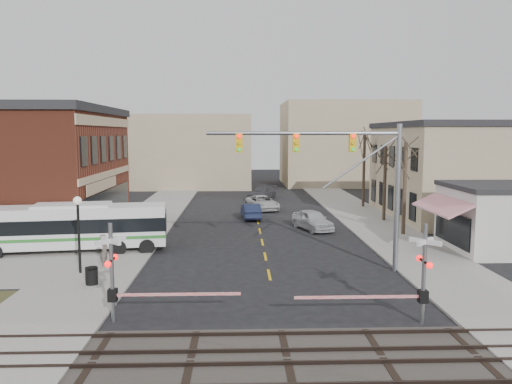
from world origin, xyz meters
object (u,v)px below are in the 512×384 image
at_px(pedestrian_far, 109,237).
at_px(trash_bin, 92,276).
at_px(car_c, 262,203).
at_px(car_d, 262,193).
at_px(street_lamp, 78,218).
at_px(car_a, 313,220).
at_px(rr_crossing_west, 123,274).
at_px(rr_crossing_east, 413,275).
at_px(pedestrian_near, 104,251).
at_px(transit_bus, 73,226).
at_px(car_b, 251,211).
at_px(traffic_signal_mast, 346,166).

bearing_deg(pedestrian_far, trash_bin, -112.02).
distance_m(car_c, car_d, 8.01).
relative_size(street_lamp, trash_bin, 4.80).
relative_size(car_a, car_c, 0.92).
bearing_deg(car_a, street_lamp, -158.61).
distance_m(car_a, pedestrian_far, 15.67).
bearing_deg(rr_crossing_west, trash_bin, 119.43).
bearing_deg(rr_crossing_east, pedestrian_near, 149.14).
xyz_separation_m(transit_bus, car_b, (11.46, 12.23, -1.00)).
xyz_separation_m(trash_bin, car_a, (12.97, 14.17, 0.23)).
bearing_deg(trash_bin, pedestrian_far, 97.32).
bearing_deg(car_b, pedestrian_near, 56.40).
bearing_deg(transit_bus, traffic_signal_mast, -16.85).
bearing_deg(pedestrian_near, pedestrian_far, 7.51).
xyz_separation_m(street_lamp, car_a, (14.19, 12.08, -2.28)).
bearing_deg(car_b, car_d, -102.57).
height_order(rr_crossing_east, trash_bin, rr_crossing_east).
xyz_separation_m(transit_bus, traffic_signal_mast, (16.13, -4.88, 4.08)).
relative_size(rr_crossing_east, trash_bin, 6.57).
xyz_separation_m(street_lamp, pedestrian_far, (0.33, 4.77, -2.02)).
distance_m(trash_bin, car_d, 34.03).
distance_m(street_lamp, pedestrian_far, 5.19).
xyz_separation_m(car_a, car_b, (-4.71, 5.20, -0.10)).
bearing_deg(trash_bin, pedestrian_near, 94.15).
xyz_separation_m(traffic_signal_mast, street_lamp, (-14.15, -0.17, -2.70)).
relative_size(trash_bin, car_a, 0.19).
distance_m(car_a, car_b, 7.01).
bearing_deg(trash_bin, car_c, 68.83).
height_order(transit_bus, rr_crossing_west, rr_crossing_west).
xyz_separation_m(transit_bus, pedestrian_far, (2.31, -0.28, -0.64)).
distance_m(car_c, pedestrian_far, 20.54).
height_order(car_b, car_c, car_c).
relative_size(traffic_signal_mast, rr_crossing_west, 1.85).
relative_size(rr_crossing_east, pedestrian_near, 3.09).
bearing_deg(car_a, car_c, 89.36).
bearing_deg(car_b, rr_crossing_east, 97.55).
relative_size(transit_bus, car_c, 2.36).
relative_size(traffic_signal_mast, trash_bin, 12.16).
xyz_separation_m(rr_crossing_east, car_a, (-1.09, 19.42, -1.19)).
distance_m(rr_crossing_west, rr_crossing_east, 11.44).
xyz_separation_m(rr_crossing_west, car_a, (10.34, 18.84, -1.19)).
distance_m(transit_bus, pedestrian_near, 4.89).
xyz_separation_m(rr_crossing_west, car_b, (5.63, 24.04, -1.29)).
bearing_deg(car_c, car_b, -120.86).
height_order(traffic_signal_mast, pedestrian_far, traffic_signal_mast).
xyz_separation_m(car_d, pedestrian_far, (-10.74, -25.71, 0.31)).
height_order(car_a, car_b, car_a).
relative_size(transit_bus, traffic_signal_mast, 1.13).
distance_m(rr_crossing_west, car_d, 37.96).
distance_m(traffic_signal_mast, car_b, 18.45).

